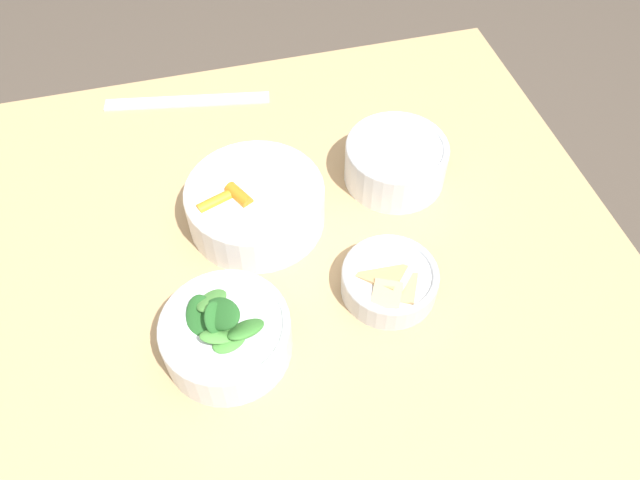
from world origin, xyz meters
name	(u,v)px	position (x,y,z in m)	size (l,w,h in m)	color
ground_plane	(298,446)	(0.00, 0.00, 0.00)	(10.00, 10.00, 0.00)	#4C4238
dining_table	(287,306)	(0.00, 0.00, 0.61)	(0.96, 0.88, 0.74)	tan
bowl_carrots	(256,203)	(-0.02, 0.08, 0.77)	(0.19, 0.19, 0.07)	white
bowl_greens	(226,334)	(-0.10, -0.12, 0.77)	(0.16, 0.16, 0.10)	silver
bowl_beans_hotdog	(396,162)	(0.20, 0.11, 0.77)	(0.15, 0.15, 0.07)	silver
bowl_cookies	(390,280)	(0.12, -0.08, 0.76)	(0.13, 0.13, 0.05)	silver
ruler	(188,101)	(-0.09, 0.36, 0.74)	(0.28, 0.08, 0.00)	#EFB7C6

